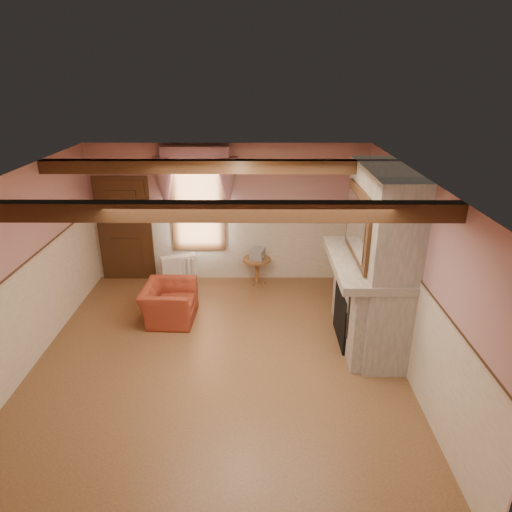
{
  "coord_description": "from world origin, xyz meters",
  "views": [
    {
      "loc": [
        0.6,
        -5.79,
        4.07
      ],
      "look_at": [
        0.57,
        0.8,
        1.38
      ],
      "focal_mm": 32.0,
      "sensor_mm": 36.0,
      "label": 1
    }
  ],
  "objects_px": {
    "bowl": "(370,262)",
    "mantel_clock": "(357,236)",
    "oil_lamp": "(362,241)",
    "radiator": "(179,270)",
    "armchair": "(169,303)",
    "side_table": "(257,271)"
  },
  "relations": [
    {
      "from": "radiator",
      "to": "oil_lamp",
      "type": "distance_m",
      "value": 3.89
    },
    {
      "from": "bowl",
      "to": "side_table",
      "type": "bearing_deg",
      "value": 125.54
    },
    {
      "from": "side_table",
      "to": "bowl",
      "type": "distance_m",
      "value": 3.1
    },
    {
      "from": "side_table",
      "to": "bowl",
      "type": "height_order",
      "value": "bowl"
    },
    {
      "from": "side_table",
      "to": "radiator",
      "type": "xyz_separation_m",
      "value": [
        -1.59,
        0.0,
        0.02
      ]
    },
    {
      "from": "side_table",
      "to": "oil_lamp",
      "type": "xyz_separation_m",
      "value": [
        1.67,
        -1.72,
        1.29
      ]
    },
    {
      "from": "armchair",
      "to": "bowl",
      "type": "relative_size",
      "value": 3.18
    },
    {
      "from": "side_table",
      "to": "radiator",
      "type": "bearing_deg",
      "value": 180.0
    },
    {
      "from": "side_table",
      "to": "radiator",
      "type": "distance_m",
      "value": 1.59
    },
    {
      "from": "armchair",
      "to": "bowl",
      "type": "distance_m",
      "value": 3.5
    },
    {
      "from": "oil_lamp",
      "to": "radiator",
      "type": "bearing_deg",
      "value": 152.15
    },
    {
      "from": "bowl",
      "to": "mantel_clock",
      "type": "bearing_deg",
      "value": 90.0
    },
    {
      "from": "radiator",
      "to": "mantel_clock",
      "type": "distance_m",
      "value": 3.73
    },
    {
      "from": "radiator",
      "to": "armchair",
      "type": "bearing_deg",
      "value": -107.3
    },
    {
      "from": "armchair",
      "to": "mantel_clock",
      "type": "height_order",
      "value": "mantel_clock"
    },
    {
      "from": "armchair",
      "to": "radiator",
      "type": "xyz_separation_m",
      "value": [
        -0.06,
        1.46,
        -0.02
      ]
    },
    {
      "from": "oil_lamp",
      "to": "bowl",
      "type": "bearing_deg",
      "value": -90.0
    },
    {
      "from": "radiator",
      "to": "oil_lamp",
      "type": "height_order",
      "value": "oil_lamp"
    },
    {
      "from": "oil_lamp",
      "to": "side_table",
      "type": "bearing_deg",
      "value": 134.13
    },
    {
      "from": "armchair",
      "to": "side_table",
      "type": "xyz_separation_m",
      "value": [
        1.53,
        1.46,
        -0.05
      ]
    },
    {
      "from": "radiator",
      "to": "side_table",
      "type": "bearing_deg",
      "value": -19.59
    },
    {
      "from": "bowl",
      "to": "mantel_clock",
      "type": "relative_size",
      "value": 1.29
    }
  ]
}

